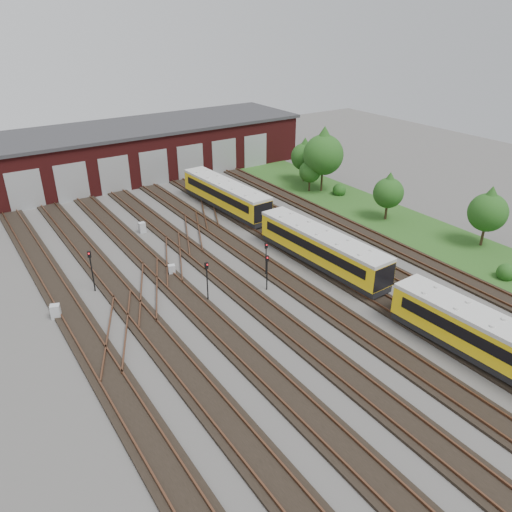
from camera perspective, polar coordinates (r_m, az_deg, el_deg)
ground at (r=36.18m, az=6.12°, el=-7.21°), size 120.00×120.00×0.00m
track_network at (r=36.40m, az=5.34°, el=-6.74°), size 30.40×70.00×0.33m
maintenance_shed at (r=67.85m, az=-16.04°, el=11.22°), size 51.00×12.50×6.35m
grass_verge at (r=54.54m, az=14.99°, el=4.13°), size 8.00×55.00×0.05m
metro_train at (r=42.59m, az=7.52°, el=0.96°), size 3.09×45.74×2.82m
signal_mast_0 at (r=40.33m, az=-18.32°, el=-1.10°), size 0.30×0.29×3.48m
signal_mast_1 at (r=40.63m, az=1.16°, el=0.10°), size 0.25×0.24×3.00m
signal_mast_2 at (r=37.18m, az=-5.62°, el=-2.38°), size 0.28×0.26×3.30m
signal_mast_3 at (r=38.60m, az=1.27°, el=-1.39°), size 0.28×0.26×3.01m
relay_cabinet_0 at (r=38.58m, az=-21.93°, el=-5.92°), size 0.80×0.74×1.09m
relay_cabinet_1 at (r=50.56m, az=-12.89°, el=3.19°), size 0.65×0.55×1.04m
relay_cabinet_2 at (r=42.03m, az=-9.60°, el=-1.58°), size 0.66×0.59×0.91m
relay_cabinet_3 at (r=56.48m, az=-3.50°, el=6.26°), size 0.68×0.63×0.91m
relay_cabinet_4 at (r=45.71m, az=11.63°, el=0.71°), size 0.75×0.70×1.00m
tree_0 at (r=63.81m, az=5.58°, el=11.58°), size 3.41×3.41×5.65m
tree_1 at (r=60.48m, az=6.20°, el=9.86°), size 2.61×2.61×4.32m
tree_2 at (r=60.11m, az=7.73°, el=11.92°), size 4.73×4.73×7.85m
tree_3 at (r=53.20m, az=14.94°, el=7.37°), size 3.11×3.11×5.16m
tree_4 at (r=49.92m, az=25.06°, el=4.99°), size 3.53×3.53×5.84m
bush_0 at (r=45.62m, az=26.73°, el=-1.46°), size 1.52×1.52×1.52m
bush_1 at (r=60.35m, az=9.53°, el=7.63°), size 1.58×1.58×1.58m
bush_2 at (r=73.65m, az=1.90°, el=11.32°), size 1.28×1.28×1.28m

